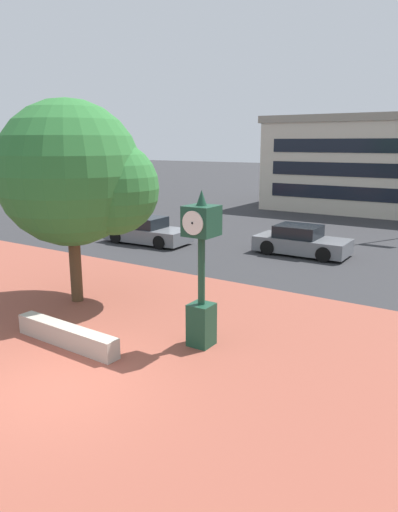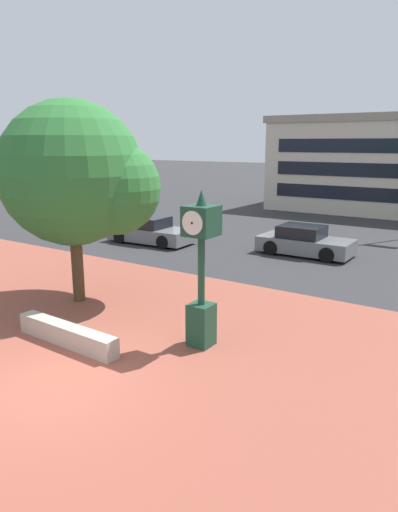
{
  "view_description": "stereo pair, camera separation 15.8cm",
  "coord_description": "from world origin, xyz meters",
  "px_view_note": "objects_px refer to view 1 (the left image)",
  "views": [
    {
      "loc": [
        7.15,
        -5.76,
        4.81
      ],
      "look_at": [
        1.19,
        3.41,
        2.18
      ],
      "focal_mm": 33.23,
      "sensor_mm": 36.0,
      "label": 1
    },
    {
      "loc": [
        7.28,
        -5.67,
        4.81
      ],
      "look_at": [
        1.19,
        3.41,
        2.18
      ],
      "focal_mm": 33.23,
      "sensor_mm": 36.0,
      "label": 2
    }
  ],
  "objects_px": {
    "street_clock": "(201,269)",
    "car_street_mid": "(147,231)",
    "car_street_far": "(301,242)",
    "plaza_tree": "(79,177)",
    "car_street_distant": "(86,217)"
  },
  "relations": [
    {
      "from": "street_clock",
      "to": "car_street_mid",
      "type": "xyz_separation_m",
      "value": [
        -8.75,
        8.69,
        -1.35
      ]
    },
    {
      "from": "street_clock",
      "to": "car_street_far",
      "type": "xyz_separation_m",
      "value": [
        -1.53,
        10.48,
        -1.35
      ]
    },
    {
      "from": "plaza_tree",
      "to": "street_clock",
      "type": "bearing_deg",
      "value": -9.83
    },
    {
      "from": "car_street_mid",
      "to": "car_street_far",
      "type": "relative_size",
      "value": 1.05
    },
    {
      "from": "car_street_distant",
      "to": "street_clock",
      "type": "bearing_deg",
      "value": 54.84
    },
    {
      "from": "car_street_distant",
      "to": "plaza_tree",
      "type": "bearing_deg",
      "value": 46.03
    },
    {
      "from": "plaza_tree",
      "to": "car_street_mid",
      "type": "xyz_separation_m",
      "value": [
        -3.93,
        7.85,
        -3.25
      ]
    },
    {
      "from": "car_street_mid",
      "to": "car_street_distant",
      "type": "xyz_separation_m",
      "value": [
        -5.92,
        1.7,
        -0.0
      ]
    },
    {
      "from": "street_clock",
      "to": "plaza_tree",
      "type": "height_order",
      "value": "plaza_tree"
    },
    {
      "from": "plaza_tree",
      "to": "car_street_far",
      "type": "xyz_separation_m",
      "value": [
        3.29,
        9.65,
        -3.25
      ]
    },
    {
      "from": "street_clock",
      "to": "car_street_distant",
      "type": "relative_size",
      "value": 0.88
    },
    {
      "from": "car_street_far",
      "to": "car_street_mid",
      "type": "bearing_deg",
      "value": -76.54
    },
    {
      "from": "car_street_mid",
      "to": "car_street_far",
      "type": "distance_m",
      "value": 7.44
    },
    {
      "from": "car_street_mid",
      "to": "car_street_distant",
      "type": "bearing_deg",
      "value": -108.58
    },
    {
      "from": "car_street_far",
      "to": "car_street_distant",
      "type": "bearing_deg",
      "value": -90.07
    }
  ]
}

